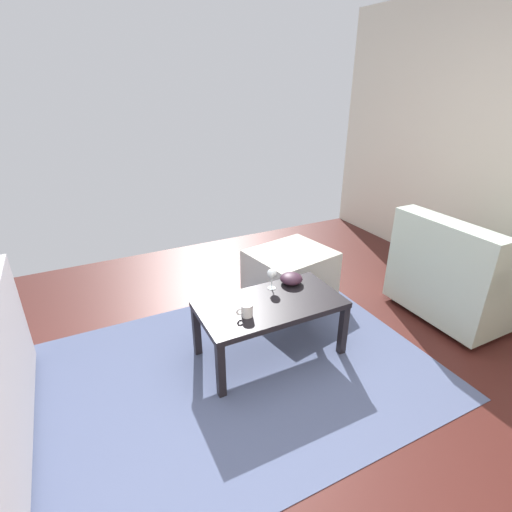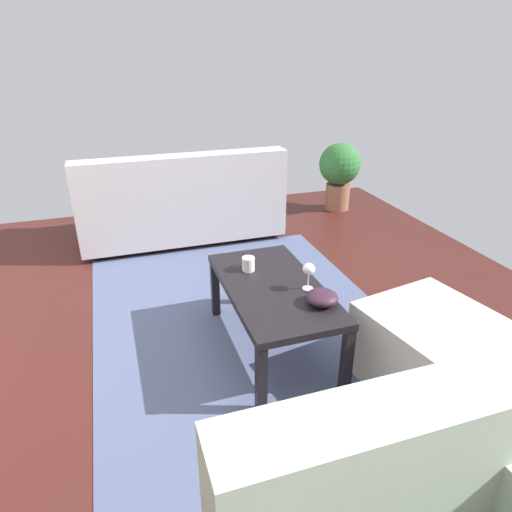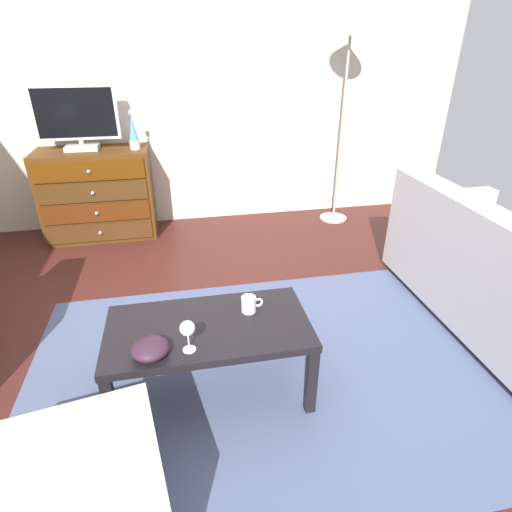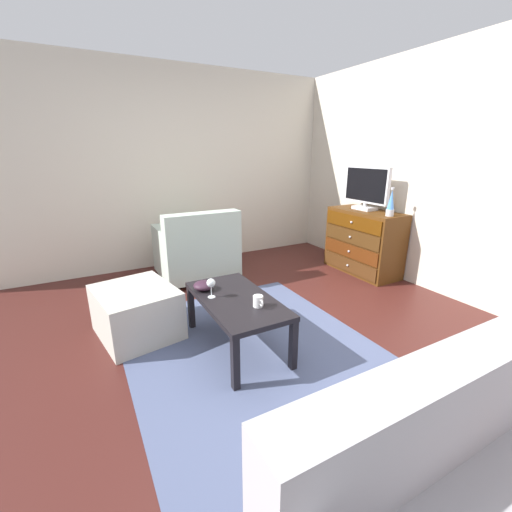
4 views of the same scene
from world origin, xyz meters
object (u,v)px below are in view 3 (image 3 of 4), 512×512
object	(u,v)px
lava_lamp	(133,132)
standing_lamp	(349,47)
dresser	(99,194)
mug	(249,304)
bowl_decorative	(150,349)
wine_glass	(187,329)
tv	(76,116)
coffee_table	(209,334)
couch_large	(509,282)

from	to	relation	value
lava_lamp	standing_lamp	bearing A→B (deg)	-0.15
dresser	lava_lamp	bearing A→B (deg)	-6.37
dresser	standing_lamp	xyz separation A→B (m)	(2.32, -0.05, 1.22)
mug	bowl_decorative	size ratio (longest dim) A/B	0.67
dresser	lava_lamp	xyz separation A→B (m)	(0.39, -0.04, 0.56)
mug	wine_glass	bearing A→B (deg)	-142.48
tv	lava_lamp	distance (m)	0.48
tv	coffee_table	xyz separation A→B (m)	(0.89, -2.23, -0.72)
mug	bowl_decorative	xyz separation A→B (m)	(-0.49, -0.25, -0.00)
coffee_table	wine_glass	bearing A→B (deg)	-121.10
wine_glass	standing_lamp	xyz separation A→B (m)	(1.60, 2.33, 1.08)
wine_glass	mug	distance (m)	0.41
wine_glass	bowl_decorative	distance (m)	0.19
wine_glass	standing_lamp	bearing A→B (deg)	55.56
couch_large	standing_lamp	world-z (taller)	standing_lamp
mug	bowl_decorative	bearing A→B (deg)	-153.03
coffee_table	couch_large	xyz separation A→B (m)	(1.90, 0.21, -0.05)
coffee_table	standing_lamp	size ratio (longest dim) A/B	0.53
tv	standing_lamp	bearing A→B (deg)	-1.74
dresser	tv	distance (m)	0.70
lava_lamp	coffee_table	size ratio (longest dim) A/B	0.33
standing_lamp	mug	bearing A→B (deg)	-121.51
wine_glass	bowl_decorative	xyz separation A→B (m)	(-0.17, -0.00, -0.08)
coffee_table	bowl_decorative	distance (m)	0.33
lava_lamp	dresser	bearing A→B (deg)	173.63
coffee_table	couch_large	world-z (taller)	couch_large
dresser	wine_glass	size ratio (longest dim) A/B	6.25
lava_lamp	couch_large	bearing A→B (deg)	-40.06
mug	standing_lamp	distance (m)	2.70
tv	standing_lamp	xyz separation A→B (m)	(2.38, -0.07, 0.53)
coffee_table	mug	distance (m)	0.25
dresser	lava_lamp	size ratio (longest dim) A/B	2.97
coffee_table	bowl_decorative	xyz separation A→B (m)	(-0.27, -0.17, 0.09)
couch_large	tv	bearing A→B (deg)	143.99
couch_large	bowl_decorative	bearing A→B (deg)	-170.08
bowl_decorative	standing_lamp	xyz separation A→B (m)	(1.77, 2.33, 1.16)
wine_glass	mug	size ratio (longest dim) A/B	1.38
standing_lamp	dresser	bearing A→B (deg)	178.80
mug	coffee_table	bearing A→B (deg)	-160.27
lava_lamp	bowl_decorative	world-z (taller)	lava_lamp
standing_lamp	couch_large	bearing A→B (deg)	-78.35
dresser	lava_lamp	world-z (taller)	lava_lamp
wine_glass	standing_lamp	size ratio (longest dim) A/B	0.08
dresser	coffee_table	size ratio (longest dim) A/B	0.98
couch_large	lava_lamp	bearing A→B (deg)	139.94
mug	couch_large	distance (m)	1.69
coffee_table	standing_lamp	xyz separation A→B (m)	(1.50, 2.16, 1.25)
tv	wine_glass	size ratio (longest dim) A/B	4.42
mug	couch_large	world-z (taller)	couch_large
wine_glass	mug	bearing A→B (deg)	37.52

